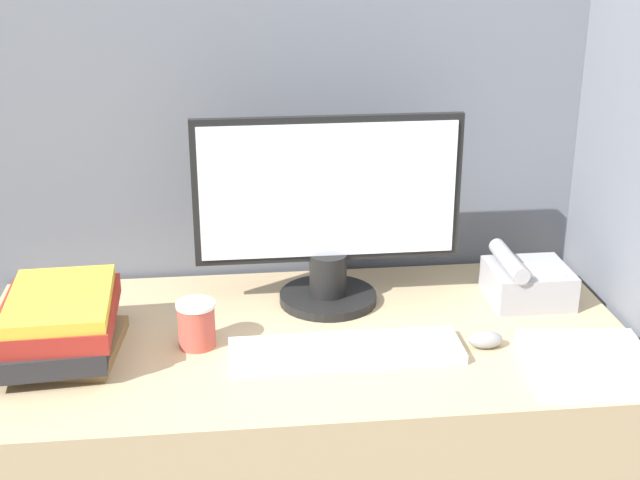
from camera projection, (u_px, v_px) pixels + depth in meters
cubicle_panel_rear at (291, 215)px, 2.11m from camera, size 1.72×0.04×1.78m
cubicle_panel_right at (635, 256)px, 1.87m from camera, size 0.04×0.72×1.78m
monitor at (328, 217)px, 1.90m from camera, size 0.57×0.21×0.42m
keyboard at (346, 351)px, 1.73m from camera, size 0.45×0.13×0.02m
mouse at (486, 340)px, 1.76m from camera, size 0.07×0.04×0.03m
coffee_cup at (196, 324)px, 1.76m from camera, size 0.08×0.08×0.09m
book_stack at (58, 324)px, 1.72m from camera, size 0.24×0.30×0.13m
desk_telephone at (526, 281)px, 1.96m from camera, size 0.17×0.18×0.11m
paper_pile at (591, 363)px, 1.68m from camera, size 0.25×0.26×0.02m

